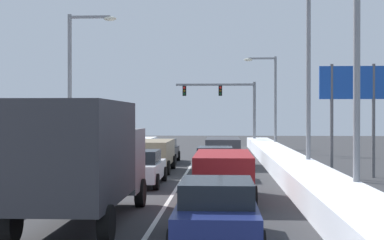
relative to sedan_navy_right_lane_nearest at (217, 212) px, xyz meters
The scene contains 18 objects.
ground_plane 12.29m from the sedan_navy_right_lane_nearest, 98.20° to the left, with size 120.39×120.39×0.00m, color #333335.
lane_stripe_between_right_lane_and_center_lane 16.88m from the sedan_navy_right_lane_nearest, 95.95° to the left, with size 0.14×50.93×0.01m, color silver.
snow_bank_right_shoulder 17.15m from the sedan_navy_right_lane_nearest, 78.05° to the left, with size 1.99×50.93×0.88m, color white.
snow_bank_left_shoulder 18.20m from the sedan_navy_right_lane_nearest, 112.80° to the left, with size 1.49×50.93×0.94m, color white.
sedan_navy_right_lane_nearest is the anchor object (origin of this frame).
suv_red_right_lane_second 6.84m from the sedan_navy_right_lane_nearest, 88.61° to the left, with size 2.16×4.90×1.67m.
sedan_silver_right_lane_third 13.83m from the sedan_navy_right_lane_nearest, 90.91° to the left, with size 2.00×4.50×1.51m.
suv_charcoal_right_lane_fourth 20.17m from the sedan_navy_right_lane_nearest, 89.52° to the left, with size 2.16×4.90×1.67m.
box_truck_center_lane_nearest 4.49m from the sedan_navy_right_lane_nearest, 147.78° to the left, with size 2.53×7.20×3.36m.
sedan_white_center_lane_second 11.50m from the sedan_navy_right_lane_nearest, 107.30° to the left, with size 2.00×4.50×1.51m.
suv_tan_center_lane_third 17.22m from the sedan_navy_right_lane_nearest, 102.06° to the left, with size 2.16×4.90×1.67m.
sedan_black_center_lane_fourth 22.94m from the sedan_navy_right_lane_nearest, 99.23° to the left, with size 2.00×4.50×1.51m.
traffic_light_gantry 40.09m from the sedan_navy_right_lane_nearest, 88.82° to the left, with size 7.54×0.47×6.20m.
street_lamp_right_near 7.93m from the sedan_navy_right_lane_nearest, 51.96° to the left, with size 2.66×0.36×8.70m.
street_lamp_right_mid 15.72m from the sedan_navy_right_lane_nearest, 74.64° to the left, with size 2.66×0.36×9.30m.
street_lamp_right_far 33.46m from the sedan_navy_right_lane_nearest, 82.94° to the left, with size 2.66×0.36×7.84m.
street_lamp_left_mid 18.95m from the sedan_navy_right_lane_nearest, 114.70° to the left, with size 2.66×0.36×8.45m.
roadside_sign_right 16.24m from the sedan_navy_right_lane_nearest, 66.15° to the left, with size 3.20×0.16×5.50m.
Camera 1 is at (1.87, -6.50, 2.97)m, focal length 52.33 mm.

